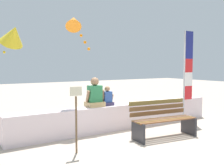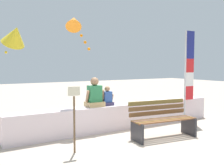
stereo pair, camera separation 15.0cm
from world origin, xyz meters
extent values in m
plane|color=#B8A593|center=(0.00, 0.00, 0.00)|extent=(40.00, 40.00, 0.00)
cube|color=silver|center=(0.00, 1.30, 0.34)|extent=(6.24, 0.47, 0.67)
cube|color=brown|center=(0.33, -0.21, 0.45)|extent=(1.61, 0.26, 0.03)
cube|color=brown|center=(0.34, -0.10, 0.45)|extent=(1.61, 0.26, 0.03)
cube|color=brown|center=(0.35, 0.01, 0.45)|extent=(1.61, 0.26, 0.03)
cube|color=brown|center=(0.36, 0.12, 0.45)|extent=(1.61, 0.26, 0.03)
cube|color=brown|center=(0.38, 0.23, 0.57)|extent=(1.61, 0.23, 0.10)
cube|color=brown|center=(0.38, 0.25, 0.70)|extent=(1.61, 0.23, 0.10)
cube|color=brown|center=(0.38, 0.27, 0.83)|extent=(1.61, 0.23, 0.10)
cube|color=#2D2D33|center=(-0.40, 0.04, 0.23)|extent=(0.11, 0.53, 0.45)
cube|color=#2D2D33|center=(1.09, -0.13, 0.23)|extent=(0.11, 0.53, 0.45)
cube|color=tan|center=(-0.83, 1.34, 0.73)|extent=(0.45, 0.37, 0.12)
cube|color=#2E7F4D|center=(-0.83, 1.34, 1.01)|extent=(0.35, 0.22, 0.43)
cylinder|color=#9B7152|center=(-1.04, 1.32, 0.96)|extent=(0.07, 0.17, 0.31)
cylinder|color=#9B7152|center=(-0.61, 1.32, 0.96)|extent=(0.07, 0.17, 0.31)
sphere|color=#9B7152|center=(-0.83, 1.34, 1.33)|extent=(0.21, 0.21, 0.21)
cube|color=#393356|center=(-0.44, 1.34, 0.71)|extent=(0.30, 0.25, 0.08)
cube|color=#3155A0|center=(-0.44, 1.34, 0.90)|extent=(0.23, 0.15, 0.29)
cylinder|color=#9E7452|center=(-0.59, 1.32, 0.87)|extent=(0.05, 0.12, 0.21)
cylinder|color=#9E7452|center=(-0.30, 1.32, 0.87)|extent=(0.05, 0.12, 0.21)
sphere|color=#9E7452|center=(-0.44, 1.34, 1.12)|extent=(0.15, 0.15, 0.15)
cylinder|color=#B7B7BC|center=(1.93, 0.80, 1.39)|extent=(0.05, 0.05, 2.77)
cube|color=red|center=(2.12, 0.80, 0.91)|extent=(0.33, 0.02, 0.41)
cube|color=white|center=(2.12, 0.80, 1.33)|extent=(0.33, 0.02, 0.41)
cube|color=red|center=(2.12, 0.80, 1.74)|extent=(0.33, 0.02, 0.41)
cube|color=navy|center=(2.12, 0.80, 2.15)|extent=(0.33, 0.02, 0.41)
cube|color=navy|center=(2.12, 0.80, 2.56)|extent=(0.33, 0.02, 0.41)
cone|color=orange|center=(-1.16, 1.89, 2.91)|extent=(0.62, 0.70, 0.58)
sphere|color=orange|center=(-1.07, 1.85, 2.73)|extent=(0.08, 0.08, 0.08)
sphere|color=orange|center=(-0.98, 1.81, 2.55)|extent=(0.08, 0.08, 0.08)
sphere|color=orange|center=(-0.89, 1.76, 2.37)|extent=(0.08, 0.08, 0.08)
sphere|color=orange|center=(-0.80, 1.72, 2.19)|extent=(0.08, 0.08, 0.08)
cone|color=yellow|center=(-2.31, 3.96, 2.69)|extent=(0.94, 1.09, 0.90)
sphere|color=yellow|center=(-2.41, 3.94, 2.51)|extent=(0.08, 0.08, 0.08)
sphere|color=yellow|center=(-2.51, 3.91, 2.33)|extent=(0.08, 0.08, 0.08)
sphere|color=yellow|center=(-2.60, 3.89, 2.15)|extent=(0.08, 0.08, 0.08)
cylinder|color=brown|center=(-1.90, 0.10, 0.57)|extent=(0.04, 0.04, 1.14)
cube|color=beige|center=(-1.90, 0.10, 1.24)|extent=(0.24, 0.05, 0.18)
camera|label=1|loc=(-3.90, -4.44, 1.77)|focal=40.34mm
camera|label=2|loc=(-3.77, -4.52, 1.77)|focal=40.34mm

